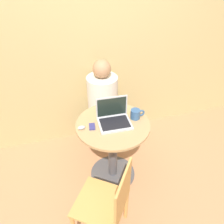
% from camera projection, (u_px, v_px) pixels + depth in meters
% --- Properties ---
extents(ground_plane, '(12.00, 12.00, 0.00)m').
position_uv_depth(ground_plane, '(113.00, 173.00, 2.57)').
color(ground_plane, tan).
extents(back_wall, '(7.00, 0.05, 2.60)m').
position_uv_depth(back_wall, '(92.00, 41.00, 2.45)').
color(back_wall, tan).
rests_on(back_wall, ground_plane).
extents(round_table, '(0.73, 0.73, 0.76)m').
position_uv_depth(round_table, '(113.00, 143.00, 2.28)').
color(round_table, '#4C4C51').
rests_on(round_table, ground_plane).
extents(laptop, '(0.32, 0.26, 0.24)m').
position_uv_depth(laptop, '(114.00, 118.00, 2.11)').
color(laptop, '#B7B7BC').
rests_on(laptop, round_table).
extents(cell_phone, '(0.07, 0.10, 0.02)m').
position_uv_depth(cell_phone, '(92.00, 126.00, 2.07)').
color(cell_phone, navy).
rests_on(cell_phone, round_table).
extents(computer_mouse, '(0.07, 0.04, 0.04)m').
position_uv_depth(computer_mouse, '(81.00, 128.00, 2.04)').
color(computer_mouse, '#B2B2B7').
rests_on(computer_mouse, round_table).
extents(coffee_cup, '(0.15, 0.10, 0.10)m').
position_uv_depth(coffee_cup, '(136.00, 114.00, 2.16)').
color(coffee_cup, '#335684').
rests_on(coffee_cup, round_table).
extents(chair_empty, '(0.56, 0.56, 0.86)m').
position_uv_depth(chair_empty, '(108.00, 204.00, 1.78)').
color(chair_empty, tan).
rests_on(chair_empty, ground_plane).
extents(person_seated, '(0.42, 0.59, 1.16)m').
position_uv_depth(person_seated, '(102.00, 108.00, 2.83)').
color(person_seated, '#4C4742').
rests_on(person_seated, ground_plane).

